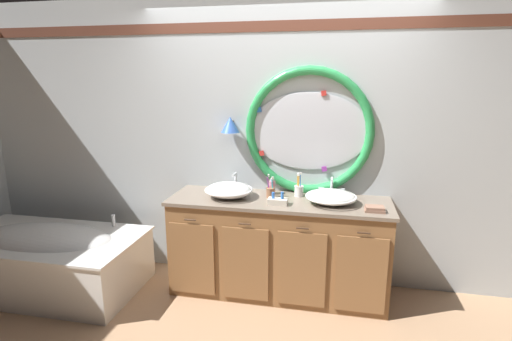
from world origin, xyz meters
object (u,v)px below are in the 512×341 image
at_px(sink_basin_right, 331,197).
at_px(folded_hand_towel, 375,209).
at_px(sink_basin_left, 229,190).
at_px(soap_dispenser, 272,187).
at_px(bathtub, 48,256).
at_px(toothbrush_holder_right, 299,190).
at_px(toothbrush_holder_left, 271,192).
at_px(toiletry_basket, 278,201).

bearing_deg(sink_basin_right, folded_hand_towel, -20.62).
bearing_deg(sink_basin_left, soap_dispenser, 26.85).
bearing_deg(soap_dispenser, sink_basin_left, -153.15).
relative_size(bathtub, folded_hand_towel, 10.89).
xyz_separation_m(sink_basin_right, folded_hand_towel, (0.34, -0.13, -0.04)).
bearing_deg(sink_basin_right, bathtub, -172.17).
relative_size(sink_basin_right, folded_hand_towel, 2.76).
bearing_deg(toothbrush_holder_right, sink_basin_right, -28.95).
bearing_deg(sink_basin_right, sink_basin_left, 180.00).
xyz_separation_m(sink_basin_left, sink_basin_right, (0.88, 0.00, -0.01)).
height_order(toothbrush_holder_left, soap_dispenser, toothbrush_holder_left).
xyz_separation_m(sink_basin_left, toothbrush_holder_left, (0.36, 0.06, -0.01)).
relative_size(toothbrush_holder_right, soap_dispenser, 1.45).
height_order(toothbrush_holder_left, folded_hand_towel, toothbrush_holder_left).
relative_size(toothbrush_holder_left, toothbrush_holder_right, 0.95).
height_order(toothbrush_holder_left, toiletry_basket, toothbrush_holder_left).
bearing_deg(soap_dispenser, folded_hand_towel, -19.53).
bearing_deg(toothbrush_holder_right, sink_basin_left, -165.36).
bearing_deg(folded_hand_towel, toothbrush_holder_right, 155.48).
xyz_separation_m(toothbrush_holder_right, toiletry_basket, (-0.15, -0.27, -0.03)).
distance_m(toothbrush_holder_left, folded_hand_towel, 0.88).
relative_size(sink_basin_right, toothbrush_holder_right, 1.94).
bearing_deg(sink_basin_right, toothbrush_holder_left, 173.01).
relative_size(bathtub, sink_basin_right, 3.95).
distance_m(bathtub, sink_basin_right, 2.60).
relative_size(bathtub, toothbrush_holder_left, 8.08).
relative_size(sink_basin_right, toothbrush_holder_left, 2.05).
height_order(sink_basin_left, toothbrush_holder_left, toothbrush_holder_left).
bearing_deg(folded_hand_towel, toiletry_basket, 178.65).
distance_m(bathtub, toothbrush_holder_left, 2.12).
distance_m(toothbrush_holder_left, soap_dispenser, 0.12).
bearing_deg(toothbrush_holder_right, soap_dispenser, 174.59).
bearing_deg(soap_dispenser, toothbrush_holder_left, -87.41).
bearing_deg(toiletry_basket, folded_hand_towel, -1.35).
distance_m(bathtub, folded_hand_towel, 2.91).
height_order(toothbrush_holder_right, folded_hand_towel, toothbrush_holder_right).
height_order(sink_basin_right, folded_hand_towel, sink_basin_right).
distance_m(folded_hand_towel, toiletry_basket, 0.77).
height_order(bathtub, toothbrush_holder_left, toothbrush_holder_left).
xyz_separation_m(toothbrush_holder_left, toiletry_basket, (0.09, -0.17, -0.02)).
height_order(bathtub, soap_dispenser, soap_dispenser).
bearing_deg(toothbrush_holder_left, soap_dispenser, 92.59).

